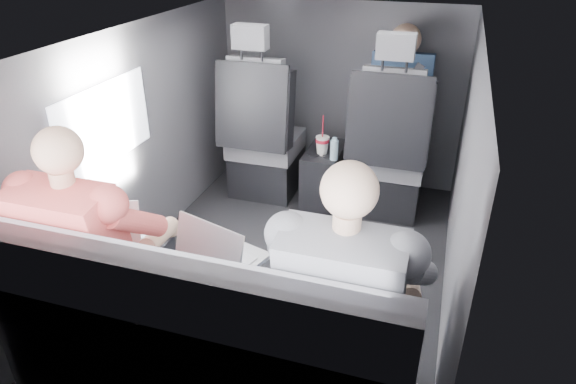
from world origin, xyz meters
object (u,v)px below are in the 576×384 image
(front_seat_right, at_px, (388,159))
(laptop_black, at_px, (369,275))
(laptop_white, at_px, (119,230))
(passenger_rear_left, at_px, (101,254))
(center_console, at_px, (324,175))
(passenger_rear_right, at_px, (347,303))
(soda_cup, at_px, (322,145))
(water_bottle, at_px, (334,150))
(laptop_silver, at_px, (219,253))
(passenger_front_right, at_px, (400,98))
(front_seat_left, at_px, (263,144))
(rear_bench, at_px, (205,354))

(front_seat_right, xyz_separation_m, laptop_black, (0.13, -1.63, 0.23))
(laptop_white, relative_size, passenger_rear_left, 0.31)
(center_console, bearing_deg, laptop_white, -107.19)
(front_seat_right, distance_m, laptop_black, 1.66)
(passenger_rear_right, bearing_deg, soda_cup, 106.93)
(water_bottle, distance_m, laptop_silver, 1.57)
(center_console, relative_size, laptop_white, 1.29)
(center_console, height_order, soda_cup, soda_cup)
(passenger_front_right, bearing_deg, front_seat_right, -92.65)
(center_console, bearing_deg, front_seat_left, -174.93)
(front_seat_left, distance_m, center_console, 0.49)
(center_console, bearing_deg, passenger_rear_right, -73.79)
(laptop_white, bearing_deg, laptop_silver, -3.79)
(soda_cup, distance_m, water_bottle, 0.12)
(front_seat_right, relative_size, soda_cup, 4.48)
(center_console, height_order, passenger_rear_left, passenger_rear_left)
(passenger_front_right, bearing_deg, laptop_silver, -104.16)
(soda_cup, bearing_deg, front_seat_right, 6.41)
(front_seat_right, distance_m, rear_bench, 1.96)
(center_console, bearing_deg, laptop_black, -70.73)
(passenger_front_right, bearing_deg, center_console, -154.73)
(rear_bench, xyz_separation_m, laptop_black, (0.58, 0.27, 0.33))
(front_seat_right, relative_size, rear_bench, 0.79)
(center_console, bearing_deg, water_bottle, -56.50)
(laptop_white, xyz_separation_m, passenger_rear_right, (1.06, -0.17, -0.00))
(front_seat_right, xyz_separation_m, passenger_rear_right, (0.09, -1.81, 0.23))
(soda_cup, distance_m, passenger_rear_left, 1.83)
(center_console, distance_m, passenger_rear_left, 1.96)
(passenger_front_right, bearing_deg, passenger_rear_right, -87.92)
(front_seat_left, distance_m, rear_bench, 1.96)
(soda_cup, bearing_deg, passenger_rear_left, -105.60)
(soda_cup, bearing_deg, front_seat_left, 173.65)
(soda_cup, height_order, laptop_silver, laptop_silver)
(soda_cup, bearing_deg, laptop_silver, -90.92)
(water_bottle, relative_size, laptop_white, 0.42)
(soda_cup, distance_m, laptop_white, 1.68)
(front_seat_right, bearing_deg, laptop_silver, -105.86)
(laptop_black, bearing_deg, laptop_white, -179.87)
(center_console, xyz_separation_m, rear_bench, (-0.00, -1.94, 0.11))
(laptop_black, relative_size, passenger_front_right, 0.44)
(front_seat_right, xyz_separation_m, rear_bench, (-0.45, -1.90, -0.09))
(passenger_rear_left, bearing_deg, front_seat_right, 62.55)
(center_console, distance_m, passenger_rear_right, 1.97)
(laptop_white, bearing_deg, passenger_rear_left, -80.00)
(laptop_black, relative_size, passenger_rear_right, 0.29)
(front_seat_left, relative_size, soda_cup, 4.48)
(water_bottle, distance_m, passenger_rear_right, 1.76)
(laptop_white, relative_size, laptop_black, 1.04)
(rear_bench, xyz_separation_m, laptop_white, (-0.52, 0.27, 0.32))
(rear_bench, relative_size, laptop_white, 4.31)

